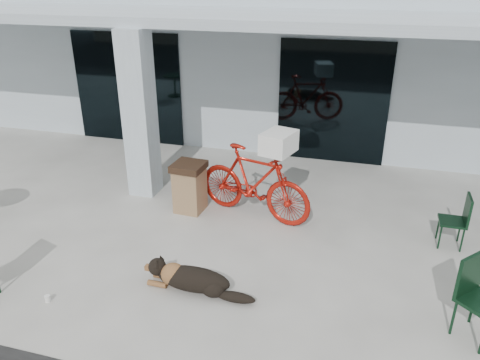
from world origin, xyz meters
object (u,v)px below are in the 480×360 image
(trash_receptacle, at_px, (190,187))
(bicycle, at_px, (254,183))
(dog, at_px, (194,278))
(cafe_chair_far_b, at_px, (452,221))

(trash_receptacle, bearing_deg, bicycle, 4.89)
(dog, bearing_deg, trash_receptacle, 113.45)
(trash_receptacle, bearing_deg, cafe_chair_far_b, 0.00)
(bicycle, height_order, dog, bicycle)
(bicycle, relative_size, cafe_chair_far_b, 2.44)
(cafe_chair_far_b, height_order, trash_receptacle, trash_receptacle)
(bicycle, height_order, trash_receptacle, bicycle)
(cafe_chair_far_b, distance_m, trash_receptacle, 4.41)
(bicycle, bearing_deg, trash_receptacle, 110.84)
(bicycle, distance_m, trash_receptacle, 1.19)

